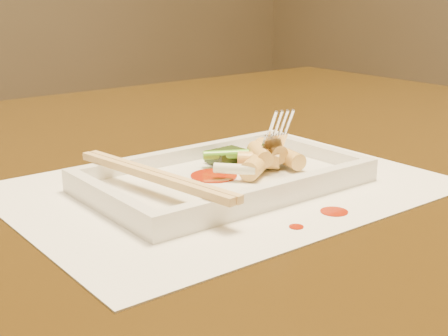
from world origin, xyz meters
TOP-DOWN VIEW (x-y plane):
  - table at (0.00, 0.00)m, footprint 1.40×0.90m
  - placemat at (-0.02, -0.15)m, footprint 0.40×0.30m
  - sauce_splatter_a at (0.01, -0.26)m, footprint 0.02×0.02m
  - sauce_splatter_b at (-0.04, -0.27)m, footprint 0.01×0.01m
  - plate_base at (-0.02, -0.15)m, footprint 0.26×0.16m
  - plate_rim_far at (-0.02, -0.08)m, footprint 0.26×0.01m
  - plate_rim_near at (-0.02, -0.22)m, footprint 0.26×0.01m
  - plate_rim_left at (-0.15, -0.15)m, footprint 0.01×0.14m
  - plate_rim_right at (0.10, -0.15)m, footprint 0.01×0.14m
  - veg_piece at (0.01, -0.11)m, footprint 0.04×0.03m
  - scallion_white at (-0.02, -0.16)m, footprint 0.03×0.04m
  - scallion_green at (0.02, -0.13)m, footprint 0.08×0.05m
  - chopstick_a at (-0.11, -0.15)m, footprint 0.04×0.20m
  - chopstick_b at (-0.10, -0.15)m, footprint 0.04×0.20m
  - fork at (0.05, -0.13)m, footprint 0.09×0.10m
  - sauce_blob_0 at (-0.03, -0.14)m, footprint 0.05×0.05m
  - rice_cake_0 at (0.02, -0.15)m, footprint 0.04×0.04m
  - rice_cake_1 at (0.05, -0.16)m, footprint 0.03×0.05m
  - rice_cake_2 at (0.04, -0.15)m, footprint 0.03×0.05m
  - rice_cake_3 at (0.00, -0.16)m, footprint 0.04×0.04m
  - rice_cake_4 at (0.03, -0.15)m, footprint 0.05×0.04m
  - rice_cake_5 at (0.02, -0.15)m, footprint 0.04×0.05m

SIDE VIEW (x-z plane):
  - table at x=0.00m, z-range 0.27..1.02m
  - placemat at x=-0.02m, z-range 0.75..0.75m
  - sauce_splatter_a at x=0.01m, z-range 0.75..0.75m
  - sauce_splatter_b at x=-0.04m, z-range 0.75..0.75m
  - plate_base at x=-0.02m, z-range 0.75..0.76m
  - sauce_blob_0 at x=-0.03m, z-range 0.76..0.76m
  - plate_rim_far at x=-0.02m, z-range 0.76..0.77m
  - plate_rim_near at x=-0.02m, z-range 0.76..0.77m
  - plate_rim_left at x=-0.15m, z-range 0.76..0.77m
  - plate_rim_right at x=0.10m, z-range 0.76..0.77m
  - veg_piece at x=0.01m, z-range 0.76..0.77m
  - rice_cake_0 at x=0.02m, z-range 0.76..0.78m
  - rice_cake_1 at x=0.05m, z-range 0.76..0.78m
  - rice_cake_3 at x=0.00m, z-range 0.76..0.78m
  - rice_cake_4 at x=0.03m, z-range 0.76..0.78m
  - scallion_white at x=-0.02m, z-range 0.77..0.78m
  - scallion_green at x=0.02m, z-range 0.77..0.78m
  - rice_cake_2 at x=0.04m, z-range 0.77..0.79m
  - rice_cake_5 at x=0.02m, z-range 0.77..0.78m
  - chopstick_a at x=-0.11m, z-range 0.77..0.78m
  - chopstick_b at x=-0.10m, z-range 0.77..0.78m
  - fork at x=0.05m, z-range 0.76..0.90m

